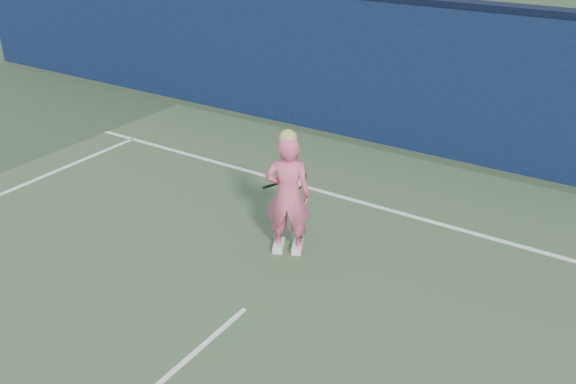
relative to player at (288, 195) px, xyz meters
The scene contains 6 objects.
ground 2.46m from the player, 83.16° to the right, with size 80.00×80.00×0.00m, color #314329.
backstop_wall 4.22m from the player, 86.22° to the left, with size 24.00×0.40×2.50m, color #0C1435.
wall_cap 4.55m from the player, 86.22° to the left, with size 24.00×0.42×0.10m, color black.
player is the anchor object (origin of this frame).
racket 0.48m from the player, 114.49° to the left, with size 0.48×0.41×0.32m.
court_lines 2.77m from the player, 84.01° to the right, with size 11.00×12.04×0.01m.
Camera 1 is at (3.34, -3.32, 4.15)m, focal length 38.00 mm.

